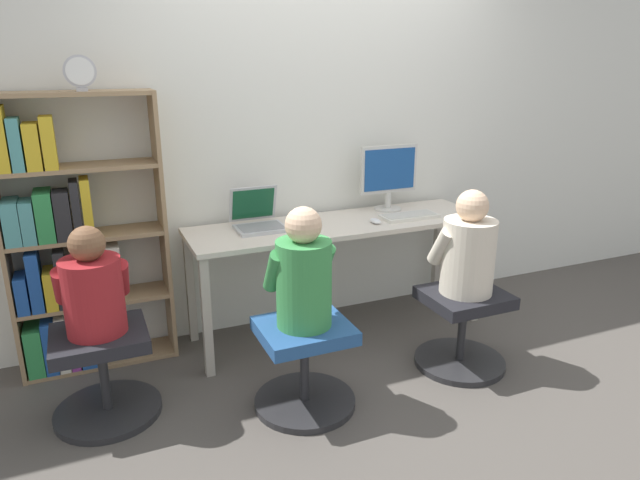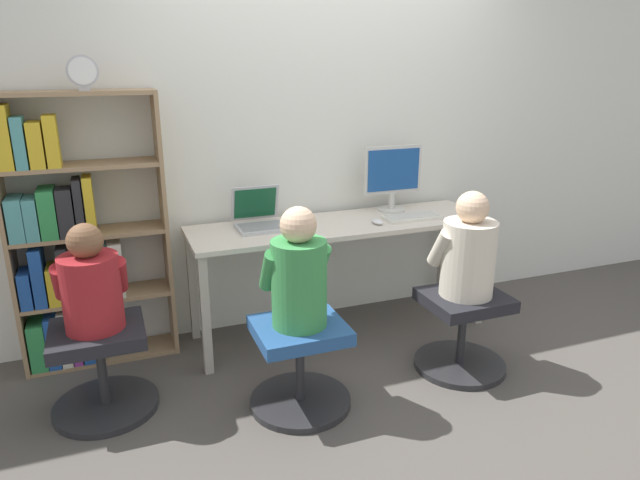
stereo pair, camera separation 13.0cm
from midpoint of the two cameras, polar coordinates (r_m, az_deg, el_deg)
name	(u,v)px [view 2 (the right image)]	position (r m, az deg, el deg)	size (l,w,h in m)	color
ground_plane	(357,348)	(3.71, 4.74, -10.70)	(14.00, 14.00, 0.00)	#4C4742
wall_back	(322,131)	(3.86, 1.22, 10.85)	(10.00, 0.05, 2.60)	silver
desk	(341,235)	(3.68, 3.15, 0.49)	(1.95, 0.56, 0.76)	beige
desktop_monitor	(393,177)	(3.93, 8.23, 6.30)	(0.42, 0.19, 0.45)	beige
laptop	(260,219)	(3.55, -5.02, 2.08)	(0.30, 0.31, 0.25)	#B7B7BC
keyboard	(412,217)	(3.79, 10.17, 2.27)	(0.38, 0.16, 0.03)	silver
computer_mouse_by_keyboard	(377,222)	(3.64, 6.77, 1.82)	(0.06, 0.10, 0.03)	silver
office_chair_left	(462,329)	(3.49, 15.08, -8.62)	(0.54, 0.54, 0.47)	#262628
office_chair_right	(300,363)	(3.04, -0.76, -12.17)	(0.54, 0.54, 0.47)	#262628
person_at_monitor	(468,252)	(3.32, 15.70, -1.14)	(0.37, 0.31, 0.61)	beige
person_at_laptop	(299,275)	(2.83, -0.83, -3.49)	(0.34, 0.30, 0.62)	#388C47
bookshelf	(70,246)	(3.52, -22.81, -0.53)	(0.87, 0.26, 1.60)	#997A56
desk_clock	(83,72)	(3.32, -21.59, 15.37)	(0.16, 0.03, 0.18)	#B2B2B7
office_chair_side	(102,367)	(3.19, -19.90, -11.85)	(0.54, 0.54, 0.47)	#262628
person_near_shelf	(91,285)	(3.00, -20.81, -4.25)	(0.35, 0.29, 0.55)	maroon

